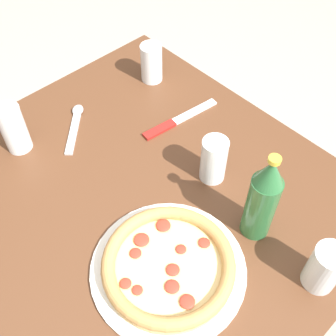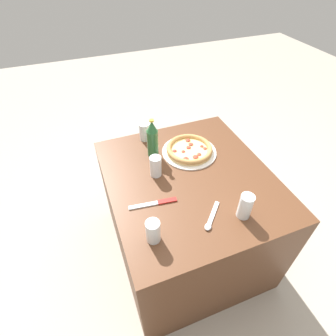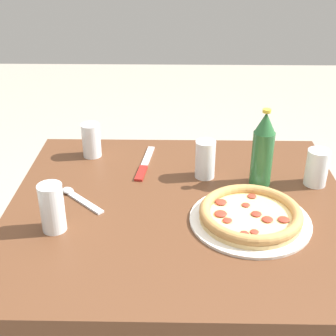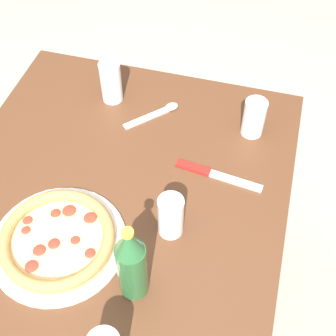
% 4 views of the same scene
% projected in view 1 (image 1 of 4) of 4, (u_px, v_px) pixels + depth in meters
% --- Properties ---
extents(ground_plane, '(8.00, 8.00, 0.00)m').
position_uv_depth(ground_plane, '(149.00, 306.00, 1.55)').
color(ground_plane, '#A89E8E').
extents(table, '(0.97, 0.88, 0.71)m').
position_uv_depth(table, '(145.00, 262.00, 1.27)').
color(table, '#56331E').
rests_on(table, ground_plane).
extents(pizza_veggie, '(0.32, 0.32, 0.04)m').
position_uv_depth(pizza_veggie, '(168.00, 266.00, 0.86)').
color(pizza_veggie, silver).
rests_on(pizza_veggie, table).
extents(glass_iced_tea, '(0.06, 0.06, 0.13)m').
position_uv_depth(glass_iced_tea, '(14.00, 130.00, 1.04)').
color(glass_iced_tea, white).
rests_on(glass_iced_tea, table).
extents(glass_orange_juice, '(0.07, 0.07, 0.11)m').
position_uv_depth(glass_orange_juice, '(324.00, 269.00, 0.82)').
color(glass_orange_juice, white).
rests_on(glass_orange_juice, table).
extents(glass_lemonade, '(0.06, 0.06, 0.11)m').
position_uv_depth(glass_lemonade, '(152.00, 65.00, 1.22)').
color(glass_lemonade, white).
rests_on(glass_lemonade, table).
extents(glass_red_wine, '(0.06, 0.06, 0.12)m').
position_uv_depth(glass_red_wine, '(213.00, 161.00, 0.99)').
color(glass_red_wine, white).
rests_on(glass_red_wine, table).
extents(beer_bottle, '(0.06, 0.06, 0.24)m').
position_uv_depth(beer_bottle, '(263.00, 199.00, 0.85)').
color(beer_bottle, '#286033').
rests_on(beer_bottle, table).
extents(knife, '(0.05, 0.24, 0.01)m').
position_uv_depth(knife, '(177.00, 120.00, 1.15)').
color(knife, maroon).
rests_on(knife, table).
extents(spoon, '(0.15, 0.14, 0.01)m').
position_uv_depth(spoon, '(75.00, 122.00, 1.14)').
color(spoon, silver).
rests_on(spoon, table).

